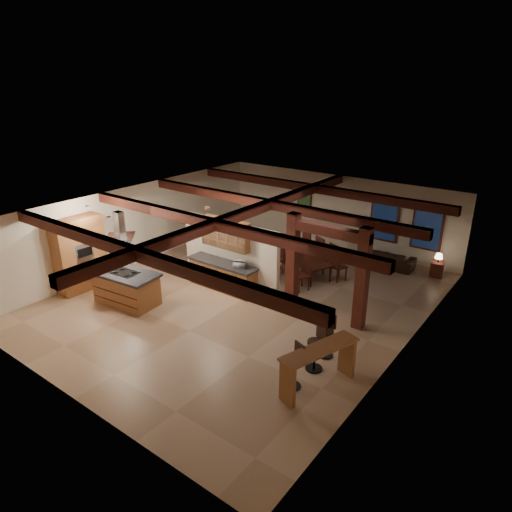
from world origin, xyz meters
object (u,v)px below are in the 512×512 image
at_px(dining_table, 306,268).
at_px(bar_counter, 319,361).
at_px(kitchen_island, 127,287).
at_px(sofa, 385,258).

bearing_deg(dining_table, bar_counter, -32.78).
xyz_separation_m(kitchen_island, dining_table, (3.36, 4.99, -0.20)).
bearing_deg(bar_counter, kitchen_island, 179.15).
bearing_deg(sofa, dining_table, 51.96).
bearing_deg(dining_table, sofa, 78.48).
distance_m(sofa, bar_counter, 7.81).
xyz_separation_m(kitchen_island, sofa, (5.17, 7.55, -0.21)).
distance_m(dining_table, sofa, 3.14).
bearing_deg(sofa, kitchen_island, 52.78).
height_order(sofa, bar_counter, bar_counter).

